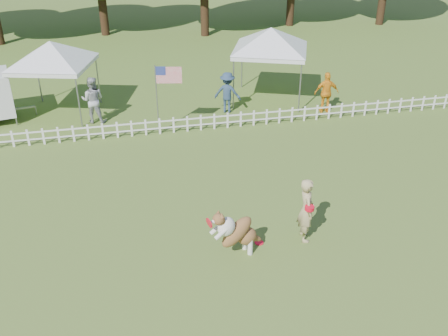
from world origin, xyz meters
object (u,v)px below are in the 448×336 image
frisbee_on_turf (259,243)px  canopy_tent_right (270,65)px  handler (306,210)px  flag_pole (157,100)px  spectator_a (93,100)px  spectator_c (326,93)px  dog (238,232)px  spectator_b (227,93)px  canopy_tent_left (56,79)px

frisbee_on_turf → canopy_tent_right: 10.18m
handler → frisbee_on_turf: (-1.15, 0.05, -0.83)m
frisbee_on_turf → flag_pole: 7.41m
canopy_tent_right → spectator_a: 7.22m
spectator_c → canopy_tent_right: bearing=-38.9°
spectator_a → spectator_c: spectator_a is taller
canopy_tent_right → spectator_a: bearing=-151.0°
dog → spectator_a: bearing=92.7°
spectator_c → flag_pole: bearing=13.0°
dog → spectator_b: 9.05m
frisbee_on_turf → canopy_tent_right: size_ratio=0.08×
handler → frisbee_on_turf: handler is taller
frisbee_on_turf → spectator_b: (1.13, 8.54, 0.80)m
canopy_tent_left → spectator_a: canopy_tent_left is taller
flag_pole → spectator_b: flag_pole is taller
handler → frisbee_on_turf: size_ratio=7.60×
dog → canopy_tent_right: (3.78, 9.91, 0.78)m
spectator_c → canopy_tent_left: bearing=-3.9°
canopy_tent_right → spectator_c: size_ratio=1.81×
handler → spectator_b: handler is taller
spectator_b → dog: bearing=103.4°
spectator_b → canopy_tent_left: bearing=13.4°
spectator_b → flag_pole: bearing=51.4°
handler → flag_pole: flag_pole is taller
dog → canopy_tent_right: canopy_tent_right is taller
dog → spectator_c: spectator_c is taller
frisbee_on_turf → handler: bearing=-2.3°
spectator_b → spectator_c: (3.78, -0.86, 0.00)m
frisbee_on_turf → spectator_c: size_ratio=0.14×
canopy_tent_left → spectator_b: 6.61m
flag_pole → spectator_a: 2.77m
handler → dog: bearing=106.5°
frisbee_on_turf → spectator_a: 9.56m
canopy_tent_left → handler: bearing=-40.7°
handler → spectator_b: bearing=7.3°
flag_pole → spectator_a: (-2.26, 1.55, -0.38)m
canopy_tent_right → spectator_c: 2.67m
spectator_b → spectator_c: spectator_c is taller
flag_pole → frisbee_on_turf: bearing=-64.4°
handler → spectator_a: spectator_a is taller
handler → canopy_tent_left: size_ratio=0.60×
frisbee_on_turf → spectator_b: spectator_b is taller
flag_pole → canopy_tent_left: bearing=154.6°
frisbee_on_turf → spectator_a: spectator_a is taller
canopy_tent_left → spectator_b: bearing=4.8°
dog → spectator_b: size_ratio=0.84×
flag_pole → spectator_c: flag_pole is taller
dog → frisbee_on_turf: 0.99m
canopy_tent_left → spectator_a: 1.86m
spectator_b → handler: bearing=114.8°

